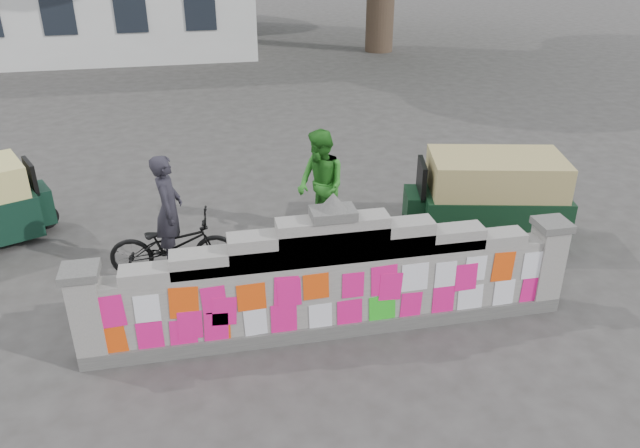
# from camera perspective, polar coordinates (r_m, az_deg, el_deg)

# --- Properties ---
(ground) EXTENTS (100.00, 100.00, 0.00)m
(ground) POSITION_cam_1_polar(r_m,az_deg,el_deg) (8.48, 1.09, -9.68)
(ground) COLOR #383533
(ground) RESTS_ON ground
(parapet_wall) EXTENTS (6.48, 0.44, 2.01)m
(parapet_wall) POSITION_cam_1_polar(r_m,az_deg,el_deg) (8.05, 1.15, -5.40)
(parapet_wall) COLOR #4C4C49
(parapet_wall) RESTS_ON ground
(cyclist_bike) EXTENTS (1.96, 0.85, 1.00)m
(cyclist_bike) POSITION_cam_1_polar(r_m,az_deg,el_deg) (9.70, -13.29, -1.91)
(cyclist_bike) COLOR black
(cyclist_bike) RESTS_ON ground
(cyclist_rider) EXTENTS (0.47, 0.66, 1.70)m
(cyclist_rider) POSITION_cam_1_polar(r_m,az_deg,el_deg) (9.55, -13.51, -0.08)
(cyclist_rider) COLOR #25222B
(cyclist_rider) RESTS_ON ground
(pedestrian) EXTENTS (0.97, 1.10, 1.88)m
(pedestrian) POSITION_cam_1_polar(r_m,az_deg,el_deg) (10.40, 0.07, 3.54)
(pedestrian) COLOR #2A7E22
(pedestrian) RESTS_ON ground
(rickshaw_right) EXTENTS (2.79, 1.74, 1.50)m
(rickshaw_right) POSITION_cam_1_polar(r_m,az_deg,el_deg) (10.72, 15.17, 2.34)
(rickshaw_right) COLOR black
(rickshaw_right) RESTS_ON ground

